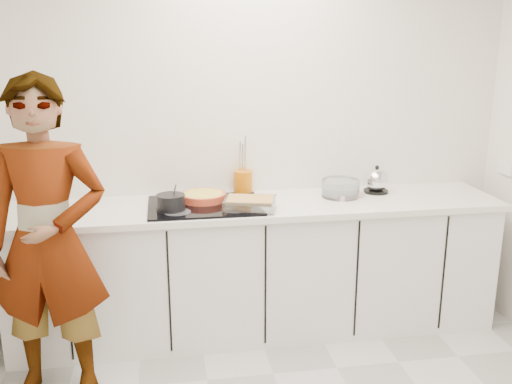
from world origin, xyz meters
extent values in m
cube|color=silver|center=(0.00, 1.60, 1.30)|extent=(3.60, 0.00, 2.60)
cube|color=white|center=(1.79, 1.33, 1.07)|extent=(0.02, 0.15, 0.09)
cube|color=white|center=(0.00, 1.28, 0.43)|extent=(3.20, 0.58, 0.87)
cube|color=white|center=(0.00, 1.28, 0.89)|extent=(3.24, 0.64, 0.04)
cube|color=black|center=(-0.35, 1.26, 0.92)|extent=(0.72, 0.54, 0.01)
cylinder|color=#D0492B|center=(-0.35, 1.36, 0.95)|extent=(0.32, 0.32, 0.05)
cylinder|color=yellow|center=(-0.35, 1.36, 0.97)|extent=(0.28, 0.28, 0.01)
cylinder|color=black|center=(-0.57, 1.17, 0.97)|extent=(0.23, 0.23, 0.10)
cylinder|color=silver|center=(-0.55, 1.19, 1.02)|extent=(0.05, 0.06, 0.15)
cube|color=silver|center=(-0.07, 1.14, 0.95)|extent=(0.37, 0.31, 0.06)
cube|color=gold|center=(-0.07, 1.14, 0.98)|extent=(0.33, 0.27, 0.02)
cylinder|color=silver|center=(0.58, 1.35, 0.97)|extent=(0.30, 0.30, 0.12)
cylinder|color=white|center=(0.58, 1.35, 0.95)|extent=(0.25, 0.25, 0.05)
cube|color=white|center=(0.61, 1.33, 0.93)|extent=(0.26, 0.23, 0.03)
cylinder|color=black|center=(0.86, 1.41, 0.92)|extent=(0.19, 0.19, 0.02)
sphere|color=silver|center=(0.86, 1.41, 1.00)|extent=(0.19, 0.19, 0.17)
sphere|color=black|center=(0.86, 1.41, 1.09)|extent=(0.03, 0.03, 0.03)
cylinder|color=#D06B08|center=(-0.06, 1.54, 0.99)|extent=(0.16, 0.16, 0.16)
imported|color=white|center=(-1.23, 0.75, 0.90)|extent=(0.71, 0.53, 1.80)
camera|label=1|loc=(-0.59, -2.26, 1.96)|focal=40.00mm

